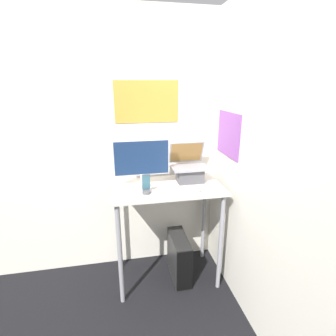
{
  "coord_description": "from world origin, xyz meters",
  "views": [
    {
      "loc": [
        -0.43,
        -1.93,
        1.92
      ],
      "look_at": [
        0.01,
        0.29,
        1.19
      ],
      "focal_mm": 28.0,
      "sensor_mm": 36.0,
      "label": 1
    }
  ],
  "objects_px": {
    "laptop": "(189,171)",
    "mouse": "(199,190)",
    "keyboard": "(177,191)",
    "monitor": "(142,162)",
    "computer_tower": "(179,257)",
    "cell_phone": "(146,188)"
  },
  "relations": [
    {
      "from": "laptop",
      "to": "mouse",
      "type": "height_order",
      "value": "laptop"
    },
    {
      "from": "keyboard",
      "to": "mouse",
      "type": "relative_size",
      "value": 5.56
    },
    {
      "from": "laptop",
      "to": "mouse",
      "type": "bearing_deg",
      "value": -85.18
    },
    {
      "from": "laptop",
      "to": "mouse",
      "type": "xyz_separation_m",
      "value": [
        0.02,
        -0.26,
        -0.09
      ]
    },
    {
      "from": "laptop",
      "to": "monitor",
      "type": "height_order",
      "value": "monitor"
    },
    {
      "from": "mouse",
      "to": "computer_tower",
      "type": "bearing_deg",
      "value": 133.14
    },
    {
      "from": "laptop",
      "to": "cell_phone",
      "type": "height_order",
      "value": "laptop"
    },
    {
      "from": "cell_phone",
      "to": "computer_tower",
      "type": "xyz_separation_m",
      "value": [
        0.33,
        0.11,
        -0.83
      ]
    },
    {
      "from": "monitor",
      "to": "computer_tower",
      "type": "bearing_deg",
      "value": -13.01
    },
    {
      "from": "keyboard",
      "to": "computer_tower",
      "type": "distance_m",
      "value": 0.8
    },
    {
      "from": "laptop",
      "to": "cell_phone",
      "type": "bearing_deg",
      "value": -154.32
    },
    {
      "from": "laptop",
      "to": "computer_tower",
      "type": "bearing_deg",
      "value": -137.24
    },
    {
      "from": "computer_tower",
      "to": "cell_phone",
      "type": "bearing_deg",
      "value": -162.15
    },
    {
      "from": "mouse",
      "to": "cell_phone",
      "type": "relative_size",
      "value": 0.33
    },
    {
      "from": "laptop",
      "to": "computer_tower",
      "type": "height_order",
      "value": "laptop"
    },
    {
      "from": "laptop",
      "to": "monitor",
      "type": "bearing_deg",
      "value": -176.37
    },
    {
      "from": "keyboard",
      "to": "cell_phone",
      "type": "height_order",
      "value": "cell_phone"
    },
    {
      "from": "cell_phone",
      "to": "computer_tower",
      "type": "bearing_deg",
      "value": 17.85
    },
    {
      "from": "laptop",
      "to": "cell_phone",
      "type": "relative_size",
      "value": 2.09
    },
    {
      "from": "cell_phone",
      "to": "monitor",
      "type": "bearing_deg",
      "value": 94.82
    },
    {
      "from": "laptop",
      "to": "mouse",
      "type": "relative_size",
      "value": 6.33
    },
    {
      "from": "monitor",
      "to": "cell_phone",
      "type": "xyz_separation_m",
      "value": [
        0.02,
        -0.19,
        -0.19
      ]
    }
  ]
}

